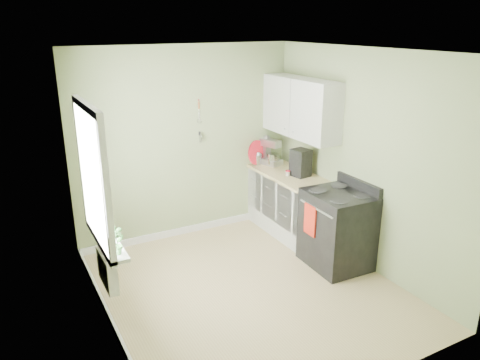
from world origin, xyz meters
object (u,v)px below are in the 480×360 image
stand_mixer (270,152)px  kettle (258,158)px  stove (337,229)px  coffee_maker (300,163)px

stand_mixer → kettle: stand_mixer is taller
stove → coffee_maker: 1.12m
kettle → coffee_maker: 0.81m
stove → stand_mixer: size_ratio=2.59×
coffee_maker → stove: bearing=-94.9°
kettle → coffee_maker: size_ratio=0.50×
stove → kettle: kettle is taller
stove → kettle: (-0.16, 1.71, 0.51)m
stove → stand_mixer: 1.75m
stove → stand_mixer: (0.02, 1.65, 0.60)m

